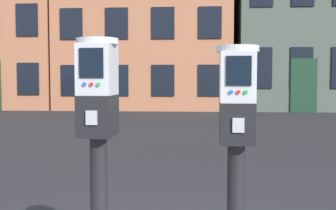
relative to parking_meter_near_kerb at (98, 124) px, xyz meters
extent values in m
cube|color=black|center=(0.00, 0.00, 0.04)|extent=(0.17, 0.24, 0.21)
cube|color=#A5A8AD|center=(0.00, -0.13, 0.04)|extent=(0.06, 0.01, 0.07)
cube|color=#B7BABF|center=(0.00, 0.00, 0.28)|extent=(0.17, 0.23, 0.26)
cube|color=black|center=(0.00, -0.12, 0.31)|extent=(0.12, 0.01, 0.15)
cylinder|color=blue|center=(-0.04, -0.12, 0.21)|extent=(0.02, 0.01, 0.02)
cylinder|color=red|center=(0.00, -0.12, 0.21)|extent=(0.02, 0.01, 0.02)
cylinder|color=green|center=(0.03, -0.12, 0.21)|extent=(0.02, 0.01, 0.02)
cylinder|color=#B7BABF|center=(0.00, 0.00, 0.42)|extent=(0.22, 0.22, 0.03)
cube|color=black|center=(0.71, 0.00, 0.01)|extent=(0.17, 0.24, 0.21)
cube|color=#A5A8AD|center=(0.71, -0.13, 0.01)|extent=(0.06, 0.01, 0.07)
cube|color=#B7BABF|center=(0.71, 0.00, 0.24)|extent=(0.17, 0.23, 0.25)
cube|color=black|center=(0.71, -0.12, 0.27)|extent=(0.12, 0.01, 0.14)
cylinder|color=blue|center=(0.67, -0.12, 0.17)|extent=(0.02, 0.01, 0.02)
cylinder|color=red|center=(0.71, -0.12, 0.17)|extent=(0.02, 0.01, 0.02)
cylinder|color=green|center=(0.74, -0.12, 0.17)|extent=(0.02, 0.01, 0.02)
cylinder|color=#B7BABF|center=(0.71, 0.00, 0.38)|extent=(0.22, 0.22, 0.03)
cube|color=black|center=(-6.48, 14.77, 0.19)|extent=(0.89, 0.06, 1.31)
cube|color=black|center=(-6.48, 14.77, 2.56)|extent=(0.89, 0.06, 1.31)
cube|color=#B7704C|center=(-1.89, 17.56, 3.41)|extent=(7.37, 5.52, 9.04)
cube|color=black|center=(-4.66, 14.77, 0.13)|extent=(0.90, 0.06, 1.24)
cube|color=black|center=(-2.81, 14.77, 0.13)|extent=(0.90, 0.06, 1.24)
cube|color=black|center=(-0.97, 14.77, 0.13)|extent=(0.90, 0.06, 1.24)
cube|color=black|center=(0.88, 14.77, 0.13)|extent=(0.90, 0.06, 1.24)
cube|color=black|center=(-4.66, 14.77, 2.39)|extent=(0.90, 0.06, 1.24)
cube|color=black|center=(-2.81, 14.77, 2.39)|extent=(0.90, 0.06, 1.24)
cube|color=black|center=(-0.97, 14.77, 2.39)|extent=(0.90, 0.06, 1.24)
cube|color=black|center=(0.88, 14.77, 2.39)|extent=(0.90, 0.06, 1.24)
cube|color=#193823|center=(-3.46, 14.77, -0.07)|extent=(1.00, 0.07, 2.10)
cube|color=black|center=(2.86, 14.77, 0.62)|extent=(0.85, 0.06, 1.60)
cube|color=black|center=(4.41, 14.77, 0.62)|extent=(0.85, 0.06, 1.60)
cube|color=#193823|center=(4.51, 14.77, -0.07)|extent=(1.00, 0.07, 2.10)
camera|label=1|loc=(0.53, -2.16, 0.24)|focal=45.75mm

